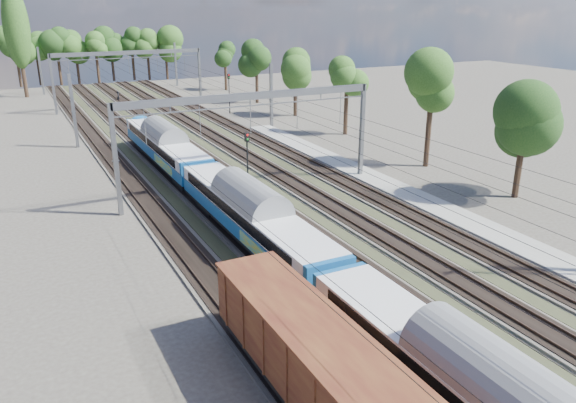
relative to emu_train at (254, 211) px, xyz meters
name	(u,v)px	position (x,y,z in m)	size (l,w,h in m)	color
ground	(523,388)	(4.50, -19.33, -2.71)	(220.00, 220.00, 0.00)	#47423A
track_bed	(199,154)	(4.50, 25.67, -2.61)	(21.00, 130.00, 0.34)	#47423A
platform	(432,205)	(16.50, 0.67, -2.56)	(3.00, 70.00, 0.30)	gray
catenary	(178,88)	(4.83, 33.36, 3.69)	(25.65, 130.00, 9.00)	slate
tree_belt	(142,48)	(10.09, 73.60, 5.45)	(40.64, 101.84, 11.87)	black
poplar	(16,28)	(-10.00, 78.67, 9.18)	(4.40, 4.40, 19.04)	black
emu_train	(254,211)	(0.00, 0.00, 0.00)	(3.15, 66.59, 4.61)	black
freight_boxcar	(320,368)	(-4.50, -16.79, -0.32)	(3.15, 15.20, 3.92)	black
worker	(118,96)	(3.80, 66.56, -1.84)	(0.63, 0.42, 1.74)	black
signal_near	(247,158)	(3.46, 9.12, 1.07)	(0.40, 0.37, 5.97)	black
signal_far	(229,89)	(16.83, 47.49, 1.07)	(0.39, 0.35, 5.98)	black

